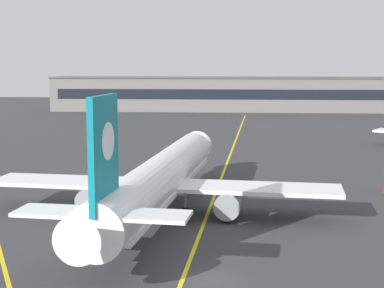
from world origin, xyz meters
The scene contains 6 objects.
ground_plane centered at (0.00, 0.00, 0.00)m, with size 400.00×400.00×0.00m, color #353538.
taxiway_centreline centered at (0.00, 30.00, 0.00)m, with size 0.30×180.00×0.01m, color yellow.
taxiway_lead_in_stripe centered at (-14.00, 2.00, 0.00)m, with size 0.30×60.00×0.01m, color yellow.
airliner_foreground centered at (-4.92, 15.68, 3.37)m, with size 32.32×41.52×11.65m.
safety_cone_by_nose_gear centered at (-5.10, 31.67, 0.26)m, with size 0.44×0.44×0.55m.
terminal_building centered at (8.46, 134.33, 4.94)m, with size 119.23×12.40×9.87m.
Camera 1 is at (1.53, -35.12, 13.53)m, focal length 54.48 mm.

